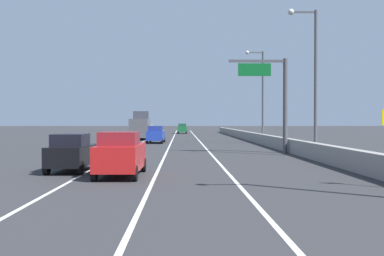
{
  "coord_description": "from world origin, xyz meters",
  "views": [
    {
      "loc": [
        -0.79,
        -3.15,
        2.57
      ],
      "look_at": [
        0.18,
        38.78,
        1.91
      ],
      "focal_mm": 43.25,
      "sensor_mm": 36.0,
      "label": 1
    }
  ],
  "objects_px": {
    "overhead_sign_gantry": "(276,94)",
    "lamp_post_right_third": "(261,90)",
    "car_blue_0": "(156,134)",
    "car_black_1": "(72,153)",
    "car_silver_2": "(149,129)",
    "car_red_4": "(121,154)",
    "box_truck": "(140,126)",
    "car_green_3": "(182,129)",
    "lamp_post_right_second": "(312,72)"
  },
  "relations": [
    {
      "from": "car_green_3",
      "to": "box_truck",
      "type": "height_order",
      "value": "box_truck"
    },
    {
      "from": "overhead_sign_gantry",
      "to": "box_truck",
      "type": "bearing_deg",
      "value": 115.8
    },
    {
      "from": "car_black_1",
      "to": "car_red_4",
      "type": "bearing_deg",
      "value": -37.86
    },
    {
      "from": "car_green_3",
      "to": "car_red_4",
      "type": "height_order",
      "value": "car_red_4"
    },
    {
      "from": "overhead_sign_gantry",
      "to": "box_truck",
      "type": "xyz_separation_m",
      "value": [
        -13.17,
        27.25,
        -2.95
      ]
    },
    {
      "from": "car_black_1",
      "to": "box_truck",
      "type": "bearing_deg",
      "value": 90.2
    },
    {
      "from": "car_blue_0",
      "to": "car_black_1",
      "type": "bearing_deg",
      "value": -94.99
    },
    {
      "from": "overhead_sign_gantry",
      "to": "car_silver_2",
      "type": "distance_m",
      "value": 48.64
    },
    {
      "from": "overhead_sign_gantry",
      "to": "car_blue_0",
      "type": "relative_size",
      "value": 1.61
    },
    {
      "from": "car_blue_0",
      "to": "box_truck",
      "type": "distance_m",
      "value": 11.0
    },
    {
      "from": "overhead_sign_gantry",
      "to": "car_black_1",
      "type": "xyz_separation_m",
      "value": [
        -13.03,
        -13.02,
        -3.77
      ]
    },
    {
      "from": "car_blue_0",
      "to": "car_red_4",
      "type": "height_order",
      "value": "car_red_4"
    },
    {
      "from": "car_blue_0",
      "to": "car_red_4",
      "type": "xyz_separation_m",
      "value": [
        0.13,
        -31.75,
        0.04
      ]
    },
    {
      "from": "overhead_sign_gantry",
      "to": "box_truck",
      "type": "height_order",
      "value": "overhead_sign_gantry"
    },
    {
      "from": "lamp_post_right_second",
      "to": "car_black_1",
      "type": "relative_size",
      "value": 2.51
    },
    {
      "from": "lamp_post_right_third",
      "to": "box_truck",
      "type": "distance_m",
      "value": 18.98
    },
    {
      "from": "car_blue_0",
      "to": "car_black_1",
      "type": "xyz_separation_m",
      "value": [
        -2.59,
        -29.64,
        -0.04
      ]
    },
    {
      "from": "lamp_post_right_second",
      "to": "car_red_4",
      "type": "relative_size",
      "value": 2.3
    },
    {
      "from": "car_silver_2",
      "to": "car_green_3",
      "type": "bearing_deg",
      "value": 57.54
    },
    {
      "from": "car_silver_2",
      "to": "box_truck",
      "type": "relative_size",
      "value": 0.5
    },
    {
      "from": "overhead_sign_gantry",
      "to": "car_red_4",
      "type": "bearing_deg",
      "value": -124.27
    },
    {
      "from": "car_blue_0",
      "to": "car_silver_2",
      "type": "height_order",
      "value": "car_silver_2"
    },
    {
      "from": "lamp_post_right_third",
      "to": "box_truck",
      "type": "relative_size",
      "value": 1.2
    },
    {
      "from": "car_silver_2",
      "to": "box_truck",
      "type": "xyz_separation_m",
      "value": [
        0.09,
        -19.4,
        0.77
      ]
    },
    {
      "from": "overhead_sign_gantry",
      "to": "car_green_3",
      "type": "distance_m",
      "value": 56.62
    },
    {
      "from": "car_green_3",
      "to": "car_red_4",
      "type": "bearing_deg",
      "value": -92.42
    },
    {
      "from": "overhead_sign_gantry",
      "to": "box_truck",
      "type": "distance_m",
      "value": 30.41
    },
    {
      "from": "car_blue_0",
      "to": "box_truck",
      "type": "relative_size",
      "value": 0.53
    },
    {
      "from": "car_silver_2",
      "to": "car_red_4",
      "type": "relative_size",
      "value": 0.95
    },
    {
      "from": "lamp_post_right_second",
      "to": "car_blue_0",
      "type": "relative_size",
      "value": 2.27
    },
    {
      "from": "lamp_post_right_third",
      "to": "car_blue_0",
      "type": "height_order",
      "value": "lamp_post_right_third"
    },
    {
      "from": "car_black_1",
      "to": "car_silver_2",
      "type": "bearing_deg",
      "value": 90.23
    },
    {
      "from": "overhead_sign_gantry",
      "to": "car_green_3",
      "type": "height_order",
      "value": "overhead_sign_gantry"
    },
    {
      "from": "car_blue_0",
      "to": "box_truck",
      "type": "xyz_separation_m",
      "value": [
        -2.73,
        10.63,
        0.78
      ]
    },
    {
      "from": "car_green_3",
      "to": "car_red_4",
      "type": "xyz_separation_m",
      "value": [
        -3.01,
        -71.15,
        0.03
      ]
    },
    {
      "from": "overhead_sign_gantry",
      "to": "lamp_post_right_third",
      "type": "relative_size",
      "value": 0.71
    },
    {
      "from": "lamp_post_right_second",
      "to": "car_red_4",
      "type": "distance_m",
      "value": 17.54
    },
    {
      "from": "car_silver_2",
      "to": "car_green_3",
      "type": "height_order",
      "value": "car_silver_2"
    },
    {
      "from": "overhead_sign_gantry",
      "to": "car_black_1",
      "type": "relative_size",
      "value": 1.78
    },
    {
      "from": "car_blue_0",
      "to": "car_green_3",
      "type": "height_order",
      "value": "car_green_3"
    },
    {
      "from": "car_silver_2",
      "to": "car_blue_0",
      "type": "bearing_deg",
      "value": -84.63
    },
    {
      "from": "car_black_1",
      "to": "overhead_sign_gantry",
      "type": "bearing_deg",
      "value": 44.98
    },
    {
      "from": "overhead_sign_gantry",
      "to": "lamp_post_right_third",
      "type": "bearing_deg",
      "value": 84.48
    },
    {
      "from": "lamp_post_right_second",
      "to": "car_blue_0",
      "type": "bearing_deg",
      "value": 121.4
    },
    {
      "from": "overhead_sign_gantry",
      "to": "car_silver_2",
      "type": "height_order",
      "value": "overhead_sign_gantry"
    },
    {
      "from": "car_blue_0",
      "to": "car_silver_2",
      "type": "relative_size",
      "value": 1.07
    },
    {
      "from": "lamp_post_right_third",
      "to": "box_truck",
      "type": "xyz_separation_m",
      "value": [
        -14.72,
        11.19,
        -4.26
      ]
    },
    {
      "from": "car_silver_2",
      "to": "box_truck",
      "type": "height_order",
      "value": "box_truck"
    },
    {
      "from": "lamp_post_right_second",
      "to": "box_truck",
      "type": "bearing_deg",
      "value": 116.03
    },
    {
      "from": "overhead_sign_gantry",
      "to": "car_silver_2",
      "type": "xyz_separation_m",
      "value": [
        -13.27,
        46.64,
        -3.72
      ]
    }
  ]
}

